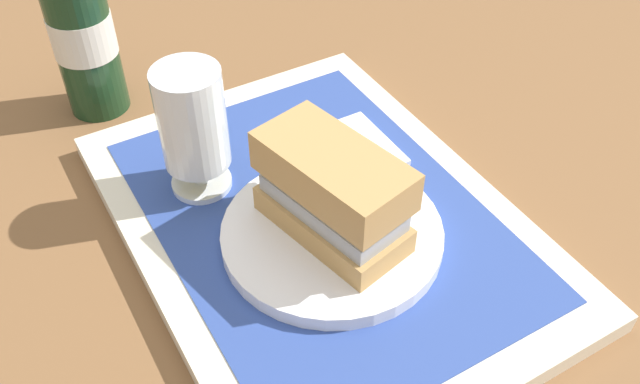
{
  "coord_description": "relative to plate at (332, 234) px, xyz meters",
  "views": [
    {
      "loc": [
        -0.38,
        0.22,
        0.46
      ],
      "look_at": [
        0.0,
        0.0,
        0.05
      ],
      "focal_mm": 38.97,
      "sensor_mm": 36.0,
      "label": 1
    }
  ],
  "objects": [
    {
      "name": "ground_plane",
      "position": [
        0.03,
        -0.01,
        -0.03
      ],
      "size": [
        3.0,
        3.0,
        0.0
      ],
      "primitive_type": "plane",
      "color": "brown"
    },
    {
      "name": "tray",
      "position": [
        0.03,
        -0.01,
        -0.02
      ],
      "size": [
        0.44,
        0.32,
        0.02
      ],
      "primitive_type": "cube",
      "color": "beige",
      "rests_on": "ground_plane"
    },
    {
      "name": "placemat",
      "position": [
        0.03,
        -0.01,
        -0.01
      ],
      "size": [
        0.38,
        0.27,
        0.0
      ],
      "primitive_type": "cube",
      "color": "#2D4793",
      "rests_on": "tray"
    },
    {
      "name": "plate",
      "position": [
        0.0,
        0.0,
        0.0
      ],
      "size": [
        0.19,
        0.19,
        0.01
      ],
      "primitive_type": "cylinder",
      "color": "white",
      "rests_on": "placemat"
    },
    {
      "name": "sandwich",
      "position": [
        0.0,
        0.0,
        0.05
      ],
      "size": [
        0.14,
        0.09,
        0.08
      ],
      "rotation": [
        0.0,
        0.0,
        0.23
      ],
      "color": "tan",
      "rests_on": "plate"
    },
    {
      "name": "beer_glass",
      "position": [
        0.12,
        0.07,
        0.06
      ],
      "size": [
        0.06,
        0.06,
        0.12
      ],
      "color": "silver",
      "rests_on": "placemat"
    },
    {
      "name": "napkin_folded",
      "position": [
        0.09,
        -0.08,
        -0.0
      ],
      "size": [
        0.09,
        0.07,
        0.01
      ],
      "primitive_type": "cube",
      "color": "white",
      "rests_on": "placemat"
    },
    {
      "name": "beer_bottle",
      "position": [
        0.32,
        0.11,
        0.08
      ],
      "size": [
        0.07,
        0.07,
        0.27
      ],
      "color": "#19381E",
      "rests_on": "ground_plane"
    }
  ]
}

